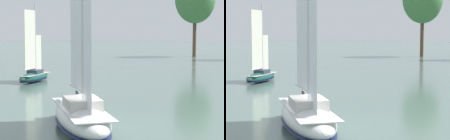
# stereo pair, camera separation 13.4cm
# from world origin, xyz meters

# --- Properties ---
(ground_plane) EXTENTS (400.00, 400.00, 0.00)m
(ground_plane) POSITION_xyz_m (0.00, 0.00, 0.00)
(ground_plane) COLOR slate
(sailboat_main) EXTENTS (10.45, 8.28, 14.52)m
(sailboat_main) POSITION_xyz_m (0.01, -0.01, 1.14)
(sailboat_main) COLOR white
(sailboat_main) RESTS_ON ground
(sailboat_moored_far_slip) EXTENTS (4.85, 7.17, 9.67)m
(sailboat_moored_far_slip) POSITION_xyz_m (-23.20, 14.64, 0.81)
(sailboat_moored_far_slip) COLOR #194C47
(sailboat_moored_far_slip) RESTS_ON ground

